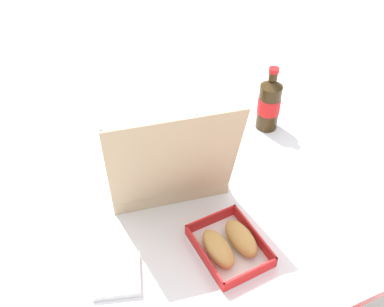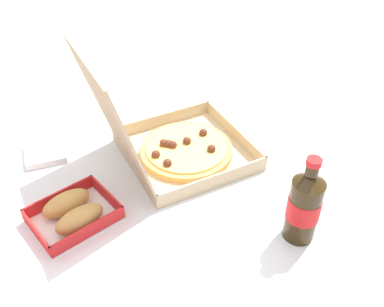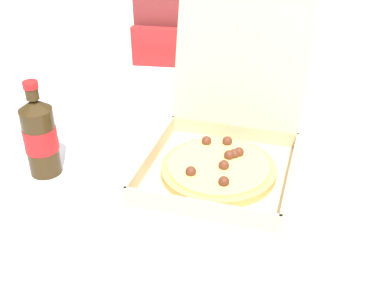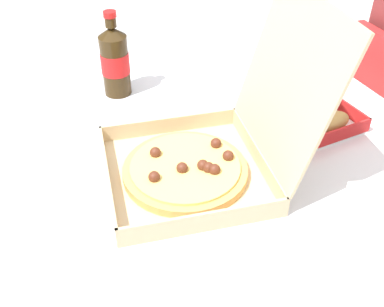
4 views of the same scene
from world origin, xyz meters
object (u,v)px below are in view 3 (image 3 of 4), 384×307
object	(u,v)px
chair	(188,105)
cola_bottle	(40,136)
diner_person	(191,51)
pizza_box_open	(223,147)
napkin_pile	(312,112)
bread_side_box	(213,95)
paper_menu	(355,268)

from	to	relation	value
chair	cola_bottle	distance (m)	0.97
diner_person	pizza_box_open	size ratio (longest dim) A/B	2.52
cola_bottle	napkin_pile	distance (m)	0.72
diner_person	cola_bottle	bearing A→B (deg)	-102.82
pizza_box_open	cola_bottle	xyz separation A→B (m)	(-0.40, -0.07, 0.04)
pizza_box_open	chair	bearing A→B (deg)	103.24
pizza_box_open	cola_bottle	distance (m)	0.41
bread_side_box	napkin_pile	bearing A→B (deg)	-7.81
pizza_box_open	cola_bottle	size ratio (longest dim) A/B	2.04
paper_menu	napkin_pile	bearing A→B (deg)	95.29
chair	diner_person	distance (m)	0.21
bread_side_box	napkin_pile	world-z (taller)	bread_side_box
diner_person	paper_menu	xyz separation A→B (m)	(0.44, -1.16, 0.05)
napkin_pile	bread_side_box	bearing A→B (deg)	172.19
chair	diner_person	bearing A→B (deg)	87.96
chair	bread_side_box	size ratio (longest dim) A/B	4.15
pizza_box_open	bread_side_box	bearing A→B (deg)	99.15
bread_side_box	chair	bearing A→B (deg)	105.90
paper_menu	chair	bearing A→B (deg)	114.28
chair	cola_bottle	world-z (taller)	cola_bottle
diner_person	napkin_pile	world-z (taller)	diner_person
chair	napkin_pile	distance (m)	0.72
chair	bread_side_box	distance (m)	0.57
chair	napkin_pile	world-z (taller)	chair
chair	pizza_box_open	world-z (taller)	pizza_box_open
chair	napkin_pile	bearing A→B (deg)	-51.30
chair	cola_bottle	size ratio (longest dim) A/B	3.71
bread_side_box	napkin_pile	xyz separation A→B (m)	(0.28, -0.04, -0.02)
diner_person	bread_side_box	world-z (taller)	diner_person
chair	diner_person	size ratio (longest dim) A/B	0.72
diner_person	cola_bottle	world-z (taller)	diner_person
bread_side_box	pizza_box_open	bearing A→B (deg)	-80.85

